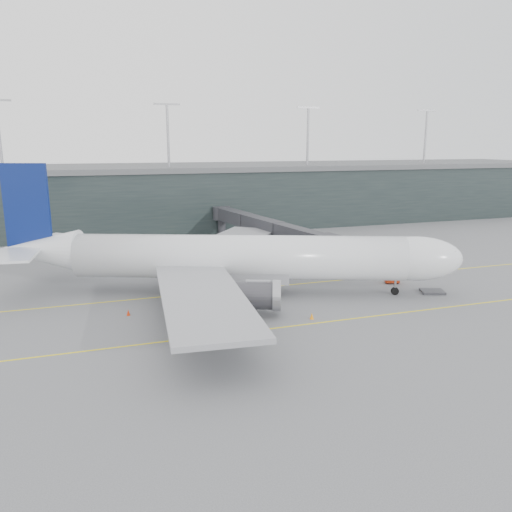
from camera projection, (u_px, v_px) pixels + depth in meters
name	position (u px, v px, depth m)	size (l,w,h in m)	color
ground	(189.00, 286.00, 73.22)	(320.00, 320.00, 0.00)	#555459
taxiline_a	(194.00, 294.00, 69.51)	(160.00, 0.25, 0.02)	yellow
taxiline_b	(223.00, 334.00, 54.70)	(160.00, 0.25, 0.02)	yellow
taxiline_lead_main	(195.00, 256.00, 93.27)	(0.25, 60.00, 0.02)	yellow
terminal	(144.00, 196.00, 125.24)	(240.00, 36.00, 29.00)	black
main_aircraft	(236.00, 258.00, 68.88)	(61.56, 56.85, 17.90)	white
jet_bridge	(262.00, 224.00, 99.53)	(10.56, 44.41, 6.50)	#2D2E32
gse_cart	(392.00, 278.00, 74.61)	(2.38, 1.92, 1.41)	#A1250B
baggage_dolly	(432.00, 291.00, 69.99)	(3.10, 2.48, 0.31)	#333438
uld_a	(150.00, 268.00, 80.21)	(2.08, 1.86, 1.59)	#39393E
uld_b	(163.00, 263.00, 83.25)	(2.26, 1.83, 2.01)	#39393E
uld_c	(180.00, 264.00, 82.99)	(2.26, 1.98, 1.76)	#39393E
cone_nose	(417.00, 275.00, 78.38)	(0.42, 0.42, 0.67)	orange
cone_wing_stbd	(312.00, 316.00, 59.41)	(0.48, 0.48, 0.77)	orange
cone_wing_port	(230.00, 261.00, 87.80)	(0.39, 0.39, 0.62)	#F6540D
cone_tail	(128.00, 313.00, 60.69)	(0.46, 0.46, 0.74)	red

